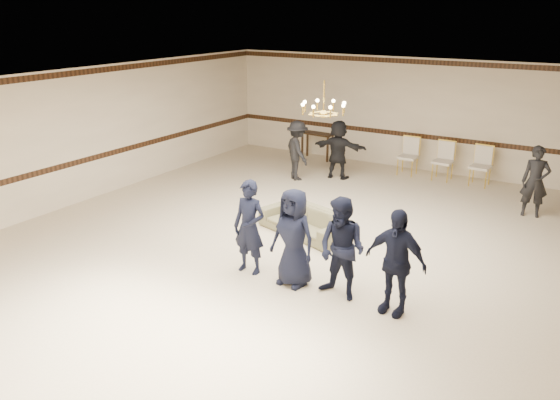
{
  "coord_description": "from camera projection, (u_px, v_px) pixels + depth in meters",
  "views": [
    {
      "loc": [
        5.03,
        -8.77,
        4.53
      ],
      "look_at": [
        -0.07,
        -0.5,
        1.2
      ],
      "focal_mm": 36.24,
      "sensor_mm": 36.0,
      "label": 1
    }
  ],
  "objects": [
    {
      "name": "room",
      "position": [
        297.0,
        173.0,
        10.51
      ],
      "size": [
        12.01,
        14.01,
        3.21
      ],
      "color": "beige",
      "rests_on": "ground"
    },
    {
      "name": "chair_rail",
      "position": [
        418.0,
        136.0,
        16.32
      ],
      "size": [
        12.0,
        0.02,
        0.14
      ],
      "primitive_type": "cube",
      "color": "#392011",
      "rests_on": "wall_back"
    },
    {
      "name": "crown_molding",
      "position": [
        424.0,
        62.0,
        15.65
      ],
      "size": [
        12.0,
        0.02,
        0.14
      ],
      "primitive_type": "cube",
      "color": "#392011",
      "rests_on": "wall_back"
    },
    {
      "name": "chandelier",
      "position": [
        324.0,
        97.0,
        10.9
      ],
      "size": [
        0.94,
        0.94,
        0.89
      ],
      "primitive_type": null,
      "color": "gold",
      "rests_on": "ceiling"
    },
    {
      "name": "boy_a",
      "position": [
        249.0,
        227.0,
        9.94
      ],
      "size": [
        0.63,
        0.42,
        1.71
      ],
      "primitive_type": "imported",
      "rotation": [
        0.0,
        0.0,
        0.02
      ],
      "color": "black",
      "rests_on": "floor"
    },
    {
      "name": "boy_b",
      "position": [
        293.0,
        238.0,
        9.49
      ],
      "size": [
        0.89,
        0.63,
        1.71
      ],
      "primitive_type": "imported",
      "rotation": [
        0.0,
        0.0,
        -0.1
      ],
      "color": "black",
      "rests_on": "floor"
    },
    {
      "name": "boy_c",
      "position": [
        342.0,
        249.0,
        9.04
      ],
      "size": [
        0.92,
        0.77,
        1.71
      ],
      "primitive_type": "imported",
      "rotation": [
        0.0,
        0.0,
        -0.15
      ],
      "color": "black",
      "rests_on": "floor"
    },
    {
      "name": "boy_d",
      "position": [
        395.0,
        262.0,
        8.6
      ],
      "size": [
        1.04,
        0.51,
        1.71
      ],
      "primitive_type": "imported",
      "rotation": [
        0.0,
        0.0,
        -0.1
      ],
      "color": "black",
      "rests_on": "floor"
    },
    {
      "name": "settee",
      "position": [
        303.0,
        221.0,
        11.79
      ],
      "size": [
        2.16,
        1.34,
        0.59
      ],
      "primitive_type": "imported",
      "rotation": [
        0.0,
        0.0,
        -0.3
      ],
      "color": "#756F4E",
      "rests_on": "floor"
    },
    {
      "name": "adult_left",
      "position": [
        297.0,
        151.0,
        15.41
      ],
      "size": [
        1.2,
        1.12,
        1.63
      ],
      "primitive_type": "imported",
      "rotation": [
        0.0,
        0.0,
        2.49
      ],
      "color": "black",
      "rests_on": "floor"
    },
    {
      "name": "adult_mid",
      "position": [
        338.0,
        149.0,
        15.52
      ],
      "size": [
        1.55,
        0.61,
        1.63
      ],
      "primitive_type": "imported",
      "rotation": [
        0.0,
        0.0,
        3.22
      ],
      "color": "black",
      "rests_on": "floor"
    },
    {
      "name": "adult_right",
      "position": [
        535.0,
        182.0,
        12.67
      ],
      "size": [
        0.66,
        0.5,
        1.63
      ],
      "primitive_type": "imported",
      "rotation": [
        0.0,
        0.0,
        0.19
      ],
      "color": "black",
      "rests_on": "floor"
    },
    {
      "name": "banquet_chair_left",
      "position": [
        408.0,
        157.0,
        15.93
      ],
      "size": [
        0.51,
        0.51,
        1.05
      ],
      "primitive_type": null,
      "rotation": [
        0.0,
        0.0,
        0.0
      ],
      "color": "beige",
      "rests_on": "floor"
    },
    {
      "name": "banquet_chair_mid",
      "position": [
        443.0,
        161.0,
        15.44
      ],
      "size": [
        0.54,
        0.54,
        1.05
      ],
      "primitive_type": null,
      "rotation": [
        0.0,
        0.0,
        -0.06
      ],
      "color": "beige",
      "rests_on": "floor"
    },
    {
      "name": "banquet_chair_right",
      "position": [
        481.0,
        167.0,
        14.94
      ],
      "size": [
        0.55,
        0.55,
        1.05
      ],
      "primitive_type": null,
      "rotation": [
        0.0,
        0.0,
        -0.08
      ],
      "color": "beige",
      "rests_on": "floor"
    },
    {
      "name": "console_table",
      "position": [
        317.0,
        146.0,
        17.62
      ],
      "size": [
        1.03,
        0.5,
        0.84
      ],
      "primitive_type": "cube",
      "rotation": [
        0.0,
        0.0,
        -0.08
      ],
      "color": "black",
      "rests_on": "floor"
    }
  ]
}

